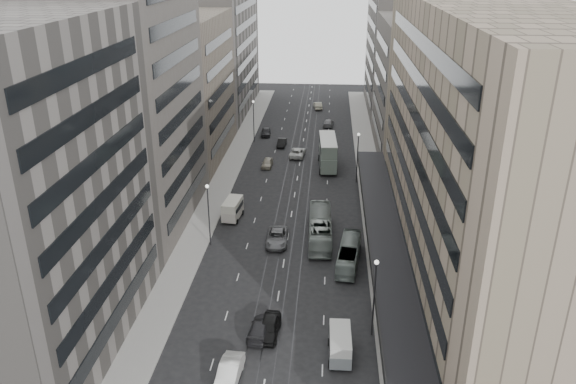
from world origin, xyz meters
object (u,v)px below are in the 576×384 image
(double_decker, at_px, (328,152))
(vw_microbus, at_px, (340,344))
(bus_far, at_px, (320,228))
(sedan_0, at_px, (269,327))
(sedan_1, at_px, (229,373))
(sedan_2, at_px, (277,237))
(panel_van, at_px, (233,209))
(bus_near, at_px, (349,254))

(double_decker, distance_m, vw_microbus, 49.89)
(bus_far, bearing_deg, sedan_0, 75.87)
(sedan_1, bearing_deg, sedan_2, 90.15)
(vw_microbus, bearing_deg, panel_van, 116.40)
(sedan_0, bearing_deg, double_decker, 87.96)
(panel_van, height_order, sedan_0, panel_van)
(bus_far, relative_size, double_decker, 1.22)
(double_decker, height_order, sedan_0, double_decker)
(bus_near, bearing_deg, sedan_0, 67.37)
(bus_far, height_order, sedan_2, bus_far)
(double_decker, height_order, sedan_1, double_decker)
(bus_far, xyz_separation_m, panel_van, (-12.32, 5.31, -0.10))
(vw_microbus, distance_m, panel_van, 31.84)
(bus_far, bearing_deg, sedan_2, 12.55)
(panel_van, xyz_separation_m, sedan_2, (6.83, -6.69, -0.76))
(vw_microbus, distance_m, sedan_2, 22.96)
(sedan_2, bearing_deg, sedan_1, -95.23)
(bus_near, distance_m, bus_far, 6.99)
(vw_microbus, height_order, panel_van, panel_van)
(vw_microbus, xyz_separation_m, sedan_2, (-7.82, 21.58, -0.60))
(double_decker, bearing_deg, sedan_0, -99.42)
(double_decker, height_order, sedan_2, double_decker)
(sedan_2, bearing_deg, vw_microbus, -71.29)
(bus_near, relative_size, vw_microbus, 2.02)
(bus_near, height_order, bus_far, bus_far)
(sedan_1, xyz_separation_m, sedan_2, (1.79, 25.51, -0.03))
(bus_far, height_order, sedan_1, bus_far)
(bus_far, height_order, vw_microbus, bus_far)
(sedan_0, height_order, sedan_2, sedan_0)
(double_decker, bearing_deg, bus_far, -94.60)
(vw_microbus, bearing_deg, sedan_1, -158.75)
(sedan_1, bearing_deg, double_decker, 85.73)
(vw_microbus, bearing_deg, sedan_2, 108.93)
(bus_far, distance_m, panel_van, 13.42)
(double_decker, bearing_deg, sedan_2, -105.46)
(bus_far, xyz_separation_m, double_decker, (0.70, 26.89, 1.19))
(bus_near, relative_size, sedan_2, 1.63)
(vw_microbus, bearing_deg, bus_near, 84.86)
(bus_far, relative_size, sedan_2, 2.06)
(vw_microbus, relative_size, sedan_2, 0.81)
(vw_microbus, height_order, sedan_1, vw_microbus)
(bus_near, bearing_deg, double_decker, -78.10)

